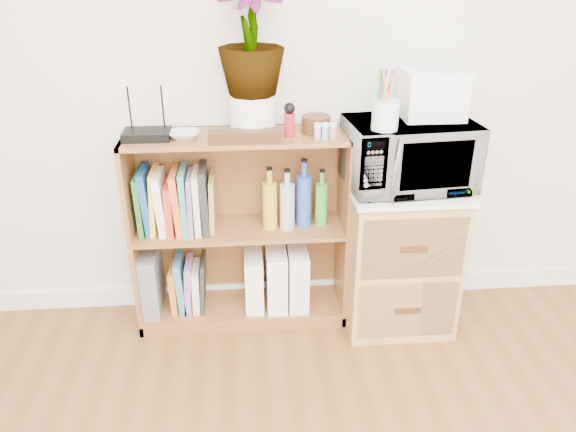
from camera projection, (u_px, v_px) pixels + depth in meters
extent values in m
cube|color=white|center=(309.00, 288.00, 2.99)|extent=(4.00, 0.02, 0.10)
cube|color=brown|center=(241.00, 232.00, 2.66)|extent=(1.00, 0.30, 0.95)
cube|color=#9E7542|center=(398.00, 256.00, 2.70)|extent=(0.50, 0.45, 0.70)
imported|color=silver|center=(408.00, 154.00, 2.47)|extent=(0.57, 0.41, 0.30)
cylinder|color=silver|center=(385.00, 115.00, 2.27)|extent=(0.11, 0.11, 0.12)
cube|color=white|center=(432.00, 94.00, 2.41)|extent=(0.26, 0.21, 0.20)
cube|color=black|center=(147.00, 135.00, 2.40)|extent=(0.20, 0.14, 0.04)
imported|color=silver|center=(184.00, 135.00, 2.40)|extent=(0.13, 0.13, 0.03)
cylinder|color=white|center=(253.00, 114.00, 2.44)|extent=(0.20, 0.20, 0.17)
imported|color=#2A6B30|center=(251.00, 35.00, 2.30)|extent=(0.28, 0.28, 0.50)
cube|color=#321B0D|center=(245.00, 136.00, 2.35)|extent=(0.31, 0.08, 0.05)
cylinder|color=#A81426|center=(289.00, 125.00, 2.41)|extent=(0.05, 0.05, 0.10)
cylinder|color=#3A210F|center=(316.00, 124.00, 2.47)|extent=(0.13, 0.13, 0.07)
cube|color=#D2748D|center=(325.00, 133.00, 2.39)|extent=(0.11, 0.04, 0.06)
cube|color=slate|center=(151.00, 280.00, 2.73)|extent=(0.09, 0.25, 0.32)
cube|color=white|center=(254.00, 280.00, 2.77)|extent=(0.09, 0.22, 0.28)
cube|color=white|center=(276.00, 277.00, 2.77)|extent=(0.10, 0.24, 0.30)
cube|color=white|center=(297.00, 276.00, 2.78)|extent=(0.10, 0.24, 0.30)
cube|color=#1C6B25|center=(141.00, 203.00, 2.55)|extent=(0.03, 0.20, 0.28)
cube|color=navy|center=(147.00, 201.00, 2.55)|extent=(0.05, 0.20, 0.30)
cube|color=yellow|center=(154.00, 201.00, 2.55)|extent=(0.04, 0.20, 0.30)
cube|color=white|center=(162.00, 202.00, 2.56)|extent=(0.05, 0.20, 0.28)
cube|color=#B4381E|center=(171.00, 206.00, 2.57)|extent=(0.04, 0.20, 0.24)
cube|color=#D95E26|center=(178.00, 200.00, 2.56)|extent=(0.05, 0.20, 0.30)
cube|color=teal|center=(185.00, 199.00, 2.56)|extent=(0.03, 0.20, 0.31)
cube|color=#895C8A|center=(191.00, 201.00, 2.57)|extent=(0.03, 0.20, 0.28)
cube|color=beige|center=(198.00, 200.00, 2.57)|extent=(0.03, 0.20, 0.29)
cube|color=black|center=(205.00, 198.00, 2.57)|extent=(0.04, 0.20, 0.31)
cube|color=#A2914B|center=(212.00, 203.00, 2.58)|extent=(0.03, 0.20, 0.25)
cylinder|color=gold|center=(270.00, 198.00, 2.60)|extent=(0.07, 0.07, 0.29)
cylinder|color=#A8B7BF|center=(287.00, 198.00, 2.60)|extent=(0.07, 0.07, 0.28)
cylinder|color=#264CB1|center=(304.00, 194.00, 2.60)|extent=(0.07, 0.07, 0.32)
cylinder|color=green|center=(321.00, 198.00, 2.62)|extent=(0.06, 0.06, 0.27)
cube|color=#BF6B21|center=(174.00, 287.00, 2.76)|extent=(0.03, 0.19, 0.23)
cube|color=teal|center=(181.00, 283.00, 2.75)|extent=(0.05, 0.19, 0.27)
cube|color=#8B6597|center=(189.00, 284.00, 2.76)|extent=(0.05, 0.19, 0.25)
cube|color=beige|center=(197.00, 286.00, 2.77)|extent=(0.04, 0.19, 0.22)
cube|color=black|center=(203.00, 282.00, 2.76)|extent=(0.04, 0.19, 0.27)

